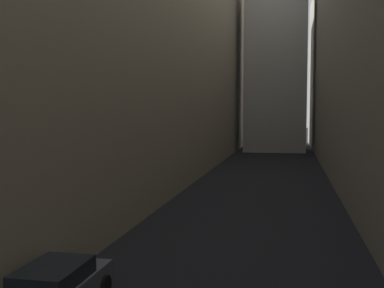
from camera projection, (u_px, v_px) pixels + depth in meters
ground_plane at (260, 188)px, 35.89m from camera, size 264.00×264.00×0.00m
building_block_left at (104, 36)px, 39.70m from camera, size 15.67×108.00×24.43m
parked_car_left_far at (55, 287)px, 13.56m from camera, size 1.96×4.39×1.48m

